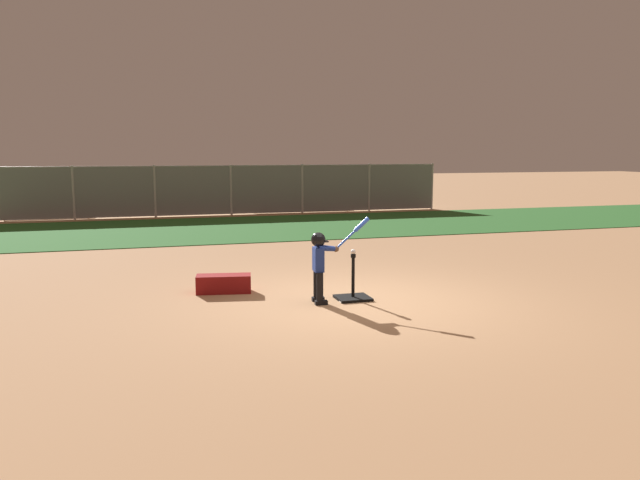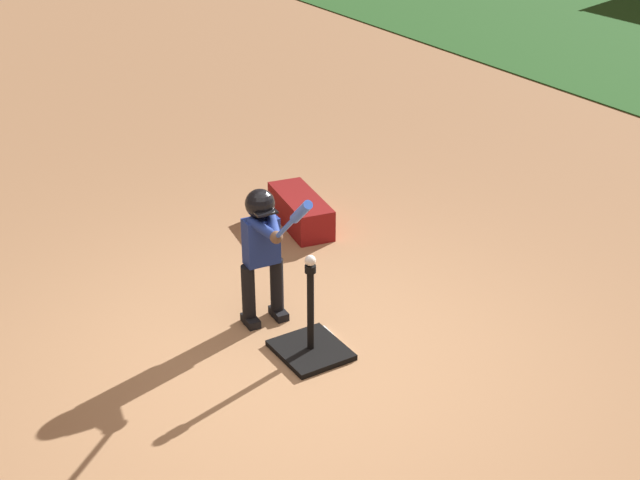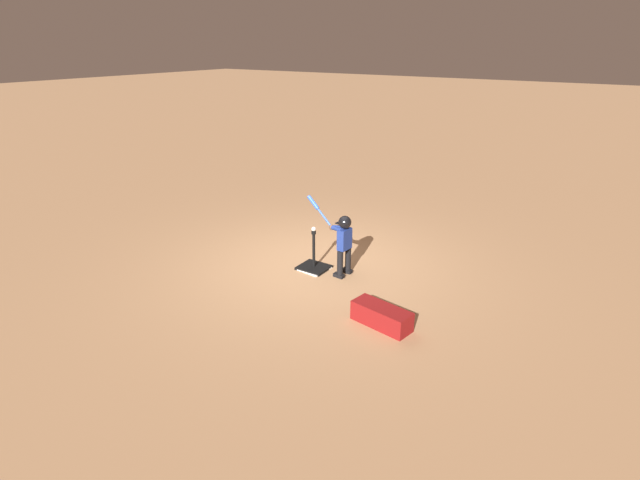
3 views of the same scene
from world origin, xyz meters
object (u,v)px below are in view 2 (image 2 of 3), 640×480
object	(u,v)px
batter_child	(263,241)
equipment_bag	(301,211)
baseball	(310,261)
batting_tee	(311,343)

from	to	relation	value
batter_child	equipment_bag	world-z (taller)	batter_child
baseball	equipment_bag	distance (m)	2.12
baseball	equipment_bag	bearing A→B (deg)	151.10
equipment_bag	baseball	bearing A→B (deg)	-19.24
batting_tee	batter_child	world-z (taller)	batter_child
batter_child	equipment_bag	distance (m)	1.73
baseball	equipment_bag	world-z (taller)	baseball
batting_tee	batter_child	bearing A→B (deg)	-172.52
batter_child	baseball	bearing A→B (deg)	7.48
batter_child	batting_tee	bearing A→B (deg)	7.48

